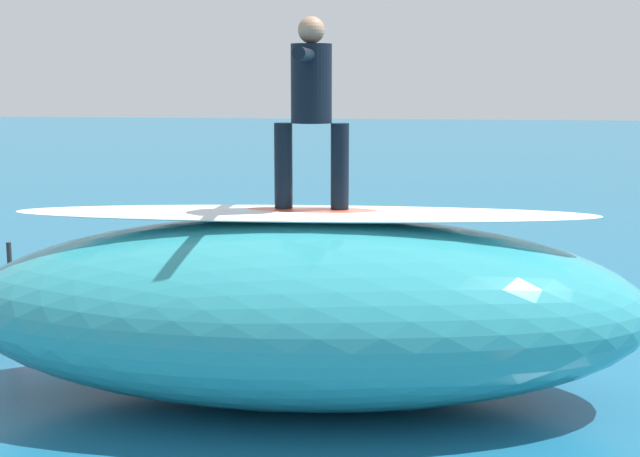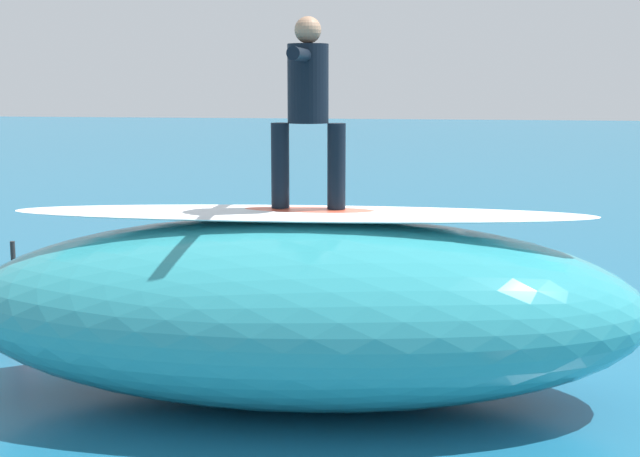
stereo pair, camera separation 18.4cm
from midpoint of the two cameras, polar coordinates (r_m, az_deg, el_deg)
name	(u,v)px [view 2 (the right image)]	position (r m, az deg, el deg)	size (l,w,h in m)	color
ground_plane	(375,330)	(10.88, 3.98, -6.41)	(120.00, 120.00, 0.00)	#196084
wave_crest	(301,309)	(8.36, -0.59, -5.15)	(6.32, 2.75, 1.72)	teal
wave_foam_lip	(300,214)	(8.19, -0.60, 0.95)	(5.37, 0.96, 0.08)	white
surfboard_riding	(308,213)	(8.18, -0.10, 0.98)	(1.80, 0.53, 0.09)	#E0563D
surfer_riding	(308,98)	(8.09, -0.11, 8.27)	(0.68, 1.62, 1.70)	black
surfboard_paddling	(328,310)	(11.58, 0.98, -5.18)	(2.35, 0.52, 0.09)	silver
surfer_paddling	(330,298)	(11.41, 1.08, -4.44)	(0.74, 1.79, 0.33)	black
buoy_marker	(15,298)	(11.73, -18.31, -4.20)	(0.60, 0.60, 1.01)	red
foam_patch_near	(394,311)	(11.45, 5.18, -5.26)	(0.74, 0.47, 0.14)	white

